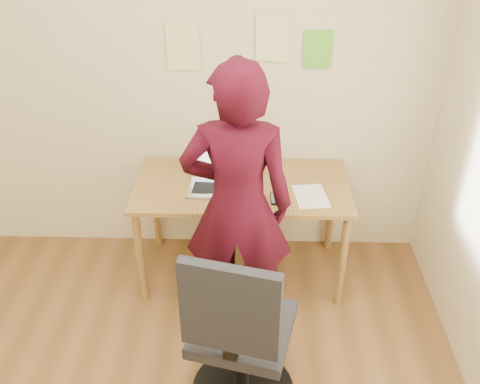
{
  "coord_description": "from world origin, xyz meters",
  "views": [
    {
      "loc": [
        0.52,
        -1.59,
        2.55
      ],
      "look_at": [
        0.45,
        0.95,
        0.95
      ],
      "focal_mm": 40.0,
      "sensor_mm": 36.0,
      "label": 1
    }
  ],
  "objects_px": {
    "desk": "(242,195)",
    "phone": "(276,199)",
    "laptop": "(217,178)",
    "office_chair": "(239,344)",
    "person": "(237,206)"
  },
  "relations": [
    {
      "from": "desk",
      "to": "phone",
      "type": "xyz_separation_m",
      "value": [
        0.21,
        -0.18,
        0.09
      ]
    },
    {
      "from": "laptop",
      "to": "office_chair",
      "type": "relative_size",
      "value": 0.34
    },
    {
      "from": "desk",
      "to": "person",
      "type": "bearing_deg",
      "value": -91.97
    },
    {
      "from": "laptop",
      "to": "phone",
      "type": "height_order",
      "value": "laptop"
    },
    {
      "from": "office_chair",
      "to": "person",
      "type": "distance_m",
      "value": 0.76
    },
    {
      "from": "desk",
      "to": "office_chair",
      "type": "relative_size",
      "value": 1.28
    },
    {
      "from": "phone",
      "to": "person",
      "type": "relative_size",
      "value": 0.08
    },
    {
      "from": "phone",
      "to": "office_chair",
      "type": "distance_m",
      "value": 0.99
    },
    {
      "from": "phone",
      "to": "person",
      "type": "bearing_deg",
      "value": -131.7
    },
    {
      "from": "phone",
      "to": "office_chair",
      "type": "height_order",
      "value": "office_chair"
    },
    {
      "from": "desk",
      "to": "laptop",
      "type": "height_order",
      "value": "laptop"
    },
    {
      "from": "office_chair",
      "to": "person",
      "type": "bearing_deg",
      "value": 106.35
    },
    {
      "from": "office_chair",
      "to": "person",
      "type": "height_order",
      "value": "person"
    },
    {
      "from": "phone",
      "to": "laptop",
      "type": "bearing_deg",
      "value": 154.65
    },
    {
      "from": "desk",
      "to": "person",
      "type": "distance_m",
      "value": 0.51
    }
  ]
}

